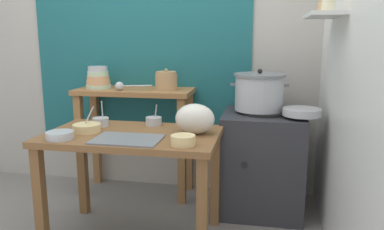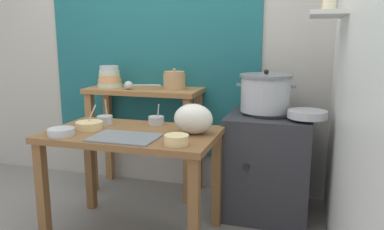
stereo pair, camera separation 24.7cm
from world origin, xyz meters
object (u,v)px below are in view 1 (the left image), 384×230
Objects in this scene: prep_bowl_0 at (87,127)px; prep_bowl_2 at (183,140)px; ladle at (121,86)px; wide_pan at (302,112)px; prep_table at (133,150)px; clay_pot at (166,81)px; prep_bowl_4 at (60,135)px; stove_block at (262,161)px; serving_tray at (127,139)px; prep_bowl_3 at (154,121)px; back_shelf_table at (135,115)px; bowl_stack_enamel at (98,78)px; prep_bowl_1 at (101,121)px; plastic_bag at (195,119)px; steamer_pot at (259,92)px.

prep_bowl_0 is 1.26× the size of prep_bowl_2.
ladle reaches higher than wide_pan.
prep_table is 0.82m from clay_pot.
stove_block is at bearing 34.73° from prep_bowl_4.
stove_block reaches higher than prep_bowl_4.
prep_bowl_3 reaches higher than serving_tray.
back_shelf_table is 1.23× the size of stove_block.
prep_bowl_2 is (0.69, -0.84, -0.18)m from ladle.
back_shelf_table reaches higher than prep_bowl_3.
bowl_stack_enamel is (-0.54, 0.72, 0.37)m from prep_table.
prep_bowl_1 is at bearing 81.74° from prep_bowl_0.
bowl_stack_enamel reaches higher than plastic_bag.
stove_block is at bearing 61.57° from prep_bowl_2.
back_shelf_table is 1.35m from wide_pan.
back_shelf_table is 0.97m from prep_bowl_4.
stove_block is 5.57× the size of prep_bowl_2.
prep_table is 2.56× the size of steamer_pot.
prep_bowl_4 is at bearing -113.15° from clay_pot.
bowl_stack_enamel is at bearing 100.33° from prep_bowl_4.
prep_bowl_4 is at bearing -105.37° from prep_bowl_1.
stove_block is 1.82× the size of steamer_pot.
clay_pot is at bearing 165.79° from wide_pan.
stove_block is 1.00m from prep_bowl_2.
back_shelf_table is at bearing 107.76° from prep_table.
prep_bowl_0 is at bearing -98.26° from prep_bowl_1.
wide_pan is (0.26, -0.13, 0.42)m from stove_block.
prep_table is 7.38× the size of prep_bowl_3.
back_shelf_table reaches higher than prep_table.
stove_block is 0.81m from plastic_bag.
wide_pan is 1.46m from prep_bowl_0.
prep_bowl_3 is (0.07, 0.23, 0.14)m from prep_table.
steamer_pot is 0.94m from prep_bowl_2.
prep_table is 4.14× the size of wide_pan.
prep_table is 5.30× the size of bowl_stack_enamel.
back_shelf_table is 0.40m from clay_pot.
bowl_stack_enamel is 0.82m from prep_bowl_3.
plastic_bag is at bearing -62.03° from clay_pot.
plastic_bag reaches higher than stove_block.
plastic_bag reaches higher than prep_bowl_0.
clay_pot reaches higher than prep_bowl_4.
wide_pan is at bearing 31.00° from plastic_bag.
prep_bowl_1 is 1.10× the size of prep_bowl_4.
plastic_bag is at bearing -6.89° from prep_bowl_1.
prep_bowl_4 is (-0.10, -0.36, -0.01)m from prep_bowl_1.
steamer_pot is 2.40× the size of prep_bowl_1.
stove_block is 2.94× the size of wide_pan.
clay_pot is at bearing 171.57° from steamer_pot.
back_shelf_table is 5.36× the size of prep_bowl_1.
prep_bowl_3 is (-0.32, 0.18, -0.06)m from plastic_bag.
serving_tray is 1.23m from wide_pan.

